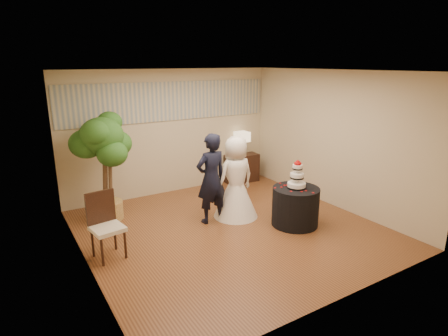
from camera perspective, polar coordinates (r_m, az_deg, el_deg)
floor at (r=6.92m, az=1.05°, el=-9.29°), size 5.00×5.00×0.00m
ceiling at (r=6.26m, az=1.18°, el=14.57°), size 5.00×5.00×0.00m
wall_back at (r=8.61m, az=-7.96°, el=5.41°), size 5.00×0.06×2.80m
wall_front at (r=4.64m, az=18.09°, el=-4.39°), size 5.00×0.06×2.80m
wall_left at (r=5.56m, az=-21.14°, el=-1.35°), size 0.06×5.00×2.80m
wall_right at (r=8.05m, az=16.30°, el=4.19°), size 0.06×5.00×2.80m
mural_border at (r=8.49m, az=-8.08°, el=10.04°), size 4.90×0.02×0.85m
groom at (r=6.94m, az=-1.96°, el=-1.63°), size 0.65×0.45×1.71m
bride at (r=7.20m, az=1.84°, el=-1.44°), size 0.91×0.91×1.60m
cake_table at (r=7.09m, az=10.81°, el=-5.77°), size 0.87×0.87×0.72m
wedding_cake at (r=6.89m, az=11.08°, el=-0.94°), size 0.34×0.34×0.53m
console at (r=9.46m, az=2.70°, el=-0.03°), size 0.87×0.43×0.70m
table_lamp at (r=9.30m, az=2.75°, el=3.77°), size 0.31×0.31×0.58m
ficus_tree at (r=7.34m, az=-17.75°, el=0.12°), size 1.10×1.10×2.09m
side_chair at (r=6.05m, az=-17.35°, el=-8.53°), size 0.54×0.56×1.04m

